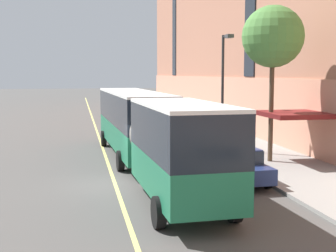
{
  "coord_description": "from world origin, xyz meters",
  "views": [
    {
      "loc": [
        -1.56,
        -19.49,
        4.71
      ],
      "look_at": [
        3.35,
        5.84,
        1.8
      ],
      "focal_mm": 50.0,
      "sensor_mm": 36.0,
      "label": 1
    }
  ],
  "objects_px": {
    "city_bus": "(145,127)",
    "street_lamp": "(224,80)",
    "parked_car_navy_1": "(235,164)",
    "street_tree_mid_block": "(273,37)",
    "parked_car_white_3": "(140,111)",
    "parked_car_navy_0": "(170,127)"
  },
  "relations": [
    {
      "from": "parked_car_navy_0",
      "to": "parked_car_navy_1",
      "type": "relative_size",
      "value": 0.98
    },
    {
      "from": "city_bus",
      "to": "street_tree_mid_block",
      "type": "distance_m",
      "value": 7.95
    },
    {
      "from": "parked_car_navy_0",
      "to": "parked_car_navy_1",
      "type": "height_order",
      "value": "same"
    },
    {
      "from": "city_bus",
      "to": "parked_car_white_3",
      "type": "height_order",
      "value": "city_bus"
    },
    {
      "from": "parked_car_navy_1",
      "to": "street_lamp",
      "type": "relative_size",
      "value": 0.71
    },
    {
      "from": "parked_car_white_3",
      "to": "street_lamp",
      "type": "height_order",
      "value": "street_lamp"
    },
    {
      "from": "city_bus",
      "to": "parked_car_navy_0",
      "type": "distance_m",
      "value": 11.6
    },
    {
      "from": "street_tree_mid_block",
      "to": "street_lamp",
      "type": "distance_m",
      "value": 4.49
    },
    {
      "from": "street_tree_mid_block",
      "to": "street_lamp",
      "type": "relative_size",
      "value": 1.18
    },
    {
      "from": "parked_car_navy_1",
      "to": "street_tree_mid_block",
      "type": "distance_m",
      "value": 7.47
    },
    {
      "from": "city_bus",
      "to": "parked_car_white_3",
      "type": "bearing_deg",
      "value": 83.01
    },
    {
      "from": "parked_car_navy_0",
      "to": "street_tree_mid_block",
      "type": "bearing_deg",
      "value": -73.2
    },
    {
      "from": "city_bus",
      "to": "street_lamp",
      "type": "xyz_separation_m",
      "value": [
        5.22,
        3.96,
        2.17
      ]
    },
    {
      "from": "parked_car_navy_1",
      "to": "street_tree_mid_block",
      "type": "height_order",
      "value": "street_tree_mid_block"
    },
    {
      "from": "street_tree_mid_block",
      "to": "parked_car_navy_1",
      "type": "bearing_deg",
      "value": -131.49
    },
    {
      "from": "city_bus",
      "to": "parked_car_navy_1",
      "type": "distance_m",
      "value": 4.94
    },
    {
      "from": "parked_car_white_3",
      "to": "street_lamp",
      "type": "distance_m",
      "value": 23.26
    },
    {
      "from": "city_bus",
      "to": "street_tree_mid_block",
      "type": "height_order",
      "value": "street_tree_mid_block"
    },
    {
      "from": "parked_car_white_3",
      "to": "street_lamp",
      "type": "xyz_separation_m",
      "value": [
        1.93,
        -22.91,
        3.53
      ]
    },
    {
      "from": "city_bus",
      "to": "parked_car_white_3",
      "type": "xyz_separation_m",
      "value": [
        3.29,
        26.87,
        -1.36
      ]
    },
    {
      "from": "parked_car_white_3",
      "to": "street_lamp",
      "type": "relative_size",
      "value": 0.7
    },
    {
      "from": "street_tree_mid_block",
      "to": "parked_car_navy_0",
      "type": "bearing_deg",
      "value": 106.8
    }
  ]
}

